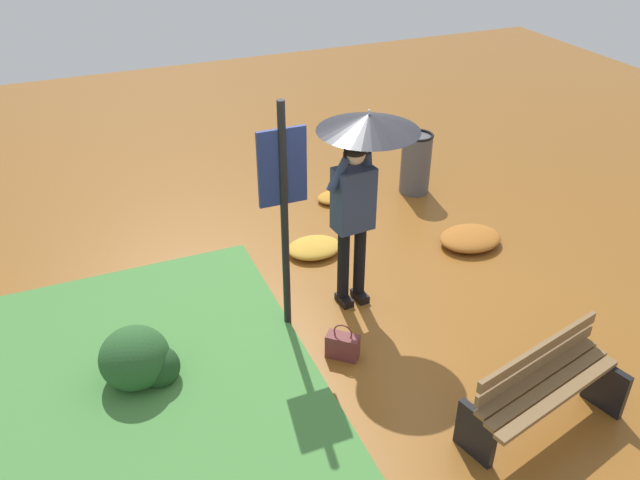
{
  "coord_description": "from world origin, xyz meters",
  "views": [
    {
      "loc": [
        -2.56,
        -5.0,
        4.05
      ],
      "look_at": [
        -0.53,
        -0.16,
        0.85
      ],
      "focal_mm": 36.4,
      "sensor_mm": 36.0,
      "label": 1
    }
  ],
  "objects_px": {
    "park_bench": "(544,389)",
    "trash_bin": "(416,163)",
    "person_with_umbrella": "(362,161)",
    "info_sign_post": "(283,194)",
    "handbag": "(343,346)"
  },
  "relations": [
    {
      "from": "park_bench",
      "to": "trash_bin",
      "type": "relative_size",
      "value": 1.71
    },
    {
      "from": "park_bench",
      "to": "handbag",
      "type": "bearing_deg",
      "value": 128.86
    },
    {
      "from": "park_bench",
      "to": "trash_bin",
      "type": "bearing_deg",
      "value": 73.7
    },
    {
      "from": "park_bench",
      "to": "trash_bin",
      "type": "height_order",
      "value": "trash_bin"
    },
    {
      "from": "handbag",
      "to": "info_sign_post",
      "type": "bearing_deg",
      "value": 115.28
    },
    {
      "from": "person_with_umbrella",
      "to": "trash_bin",
      "type": "distance_m",
      "value": 2.83
    },
    {
      "from": "person_with_umbrella",
      "to": "trash_bin",
      "type": "height_order",
      "value": "person_with_umbrella"
    },
    {
      "from": "info_sign_post",
      "to": "handbag",
      "type": "distance_m",
      "value": 1.5
    },
    {
      "from": "park_bench",
      "to": "person_with_umbrella",
      "type": "bearing_deg",
      "value": 105.05
    },
    {
      "from": "park_bench",
      "to": "trash_bin",
      "type": "distance_m",
      "value": 4.23
    },
    {
      "from": "park_bench",
      "to": "trash_bin",
      "type": "xyz_separation_m",
      "value": [
        1.19,
        4.06,
        0.02
      ]
    },
    {
      "from": "info_sign_post",
      "to": "trash_bin",
      "type": "bearing_deg",
      "value": 38.19
    },
    {
      "from": "person_with_umbrella",
      "to": "handbag",
      "type": "height_order",
      "value": "person_with_umbrella"
    },
    {
      "from": "handbag",
      "to": "park_bench",
      "type": "height_order",
      "value": "park_bench"
    },
    {
      "from": "handbag",
      "to": "trash_bin",
      "type": "relative_size",
      "value": 0.44
    }
  ]
}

